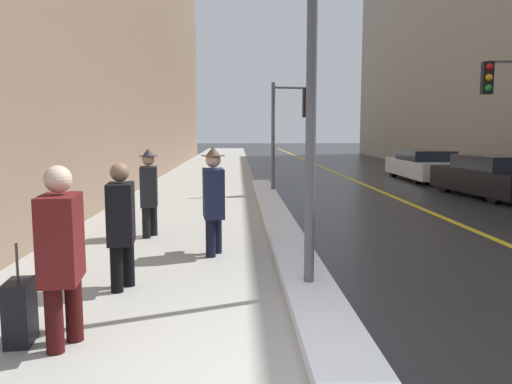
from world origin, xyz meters
TOP-DOWN VIEW (x-y plane):
  - sidewalk_slab at (-2.00, 15.00)m, footprint 4.00×80.00m
  - road_centre_stripe at (4.00, 15.00)m, footprint 0.16×80.00m
  - snow_bank_curb at (0.18, 6.77)m, footprint 0.61×16.50m
  - building_facade_left at (-7.00, 20.00)m, footprint 6.00×36.00m
  - building_facade_right at (13.00, 22.00)m, footprint 6.00×36.00m
  - lamp_post at (0.17, 2.39)m, footprint 0.28×0.28m
  - traffic_light_near at (1.11, 12.13)m, footprint 1.31×0.44m
  - traffic_light_far at (6.78, 10.59)m, footprint 1.31×0.33m
  - pedestrian_with_shoulder_bag at (-2.24, 1.01)m, footprint 0.38×0.76m
  - pedestrian_nearside at (-2.09, 2.66)m, footprint 0.36×0.54m
  - pedestrian_in_fedora at (-1.05, 4.34)m, footprint 0.37×0.76m
  - pedestrian_trailing at (-2.30, 5.75)m, footprint 0.36×0.54m
  - parked_car_black at (6.94, 11.17)m, footprint 2.17×4.43m
  - parked_car_white at (6.84, 16.44)m, footprint 1.88×4.93m
  - rolling_suitcase at (-2.67, 1.08)m, footprint 0.26×0.38m

SIDE VIEW (x-z plane):
  - road_centre_stripe at x=4.00m, z-range 0.00..0.00m
  - sidewalk_slab at x=-2.00m, z-range 0.00..0.01m
  - snow_bank_curb at x=0.18m, z-range 0.00..0.17m
  - rolling_suitcase at x=-2.67m, z-range -0.17..0.78m
  - parked_car_white at x=6.84m, z-range -0.02..1.19m
  - parked_car_black at x=6.94m, z-range -0.03..1.22m
  - pedestrian_nearside at x=-2.09m, z-range 0.09..1.66m
  - pedestrian_trailing at x=-2.30m, z-range 0.08..1.72m
  - pedestrian_with_shoulder_bag at x=-2.24m, z-range 0.09..1.74m
  - pedestrian_in_fedora at x=-1.05m, z-range 0.08..1.80m
  - traffic_light_near at x=1.11m, z-range 0.76..4.19m
  - lamp_post at x=0.17m, z-range 0.46..4.56m
  - traffic_light_far at x=6.78m, z-range 0.90..4.94m
  - building_facade_left at x=-7.00m, z-range 0.00..13.93m
  - building_facade_right at x=13.00m, z-range 0.00..14.51m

